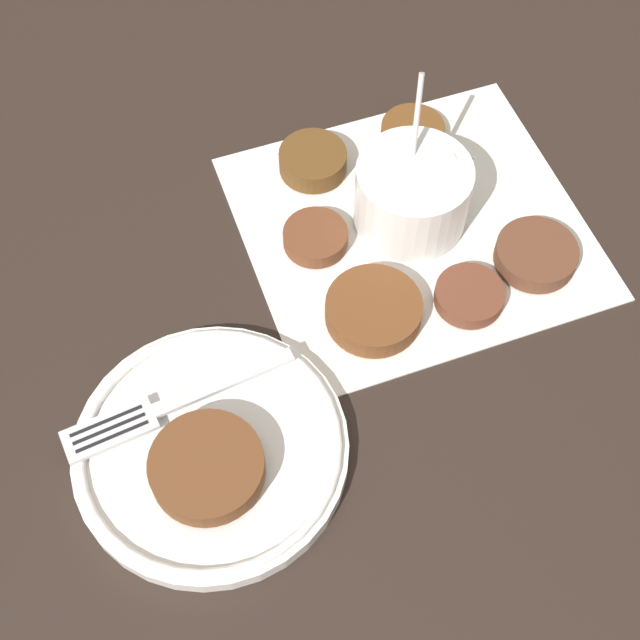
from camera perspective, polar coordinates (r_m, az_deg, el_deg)
ground_plane at (r=0.83m, az=5.99°, el=6.90°), size 4.00×4.00×0.00m
napkin at (r=0.82m, az=5.96°, el=6.00°), size 0.31×0.29×0.00m
sauce_bowl at (r=0.80m, az=5.94°, el=7.89°), size 0.11×0.10×0.13m
fritter_0 at (r=0.84m, az=-0.46°, el=10.15°), size 0.06×0.06×0.02m
fritter_1 at (r=0.75m, az=3.45°, el=0.61°), size 0.08×0.08×0.02m
fritter_2 at (r=0.88m, az=5.96°, el=11.95°), size 0.06×0.06×0.01m
fritter_3 at (r=0.80m, az=13.65°, el=4.09°), size 0.07×0.07×0.02m
fritter_4 at (r=0.77m, az=9.68°, el=1.60°), size 0.06×0.06×0.01m
fritter_5 at (r=0.79m, az=-0.21°, el=5.15°), size 0.06×0.06×0.02m
serving_plate at (r=0.70m, az=-7.00°, el=-8.17°), size 0.21×0.21×0.02m
fritter_on_plate at (r=0.67m, az=-7.25°, el=-9.32°), size 0.09×0.09×0.02m
fork at (r=0.70m, az=-10.48°, el=-5.74°), size 0.19×0.03×0.00m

